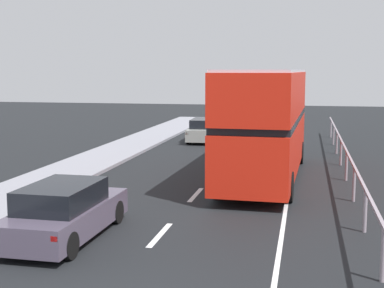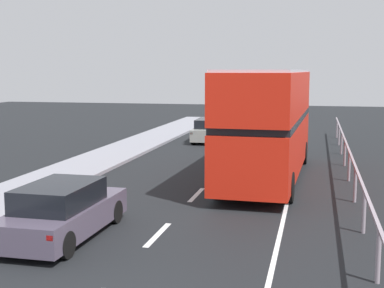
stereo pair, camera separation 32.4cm
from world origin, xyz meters
TOP-DOWN VIEW (x-y plane):
  - lane_paint_markings at (1.91, 8.72)m, footprint 3.24×46.00m
  - bridge_side_railing at (5.23, 9.00)m, footprint 0.10×42.00m
  - double_decker_bus_red at (2.12, 14.01)m, footprint 2.91×10.74m
  - hatchback_car_near at (-2.29, 5.17)m, footprint 1.84×4.45m
  - sedan_car_ahead at (-2.20, 24.78)m, footprint 2.01×4.38m

SIDE VIEW (x-z plane):
  - lane_paint_markings at x=1.91m, z-range 0.00..0.01m
  - sedan_car_ahead at x=-2.20m, z-range -0.02..1.34m
  - hatchback_car_near at x=-2.29m, z-range -0.03..1.40m
  - bridge_side_railing at x=5.23m, z-range 0.35..1.51m
  - double_decker_bus_red at x=2.12m, z-range 0.15..4.42m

